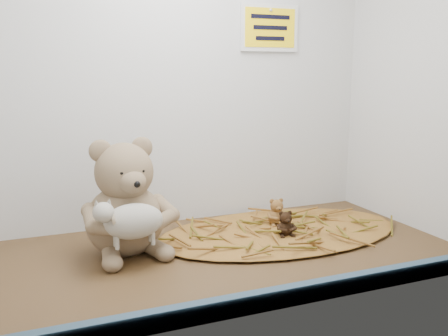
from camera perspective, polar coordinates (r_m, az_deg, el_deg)
name	(u,v)px	position (r cm, az deg, el deg)	size (l,w,h in cm)	color
alcove_shell	(195,61)	(119.64, -3.36, 12.11)	(120.40, 60.20, 90.40)	#462C18
front_rail	(265,300)	(94.12, 4.70, -14.77)	(119.28, 2.20, 3.60)	#335062
straw_bed	(280,231)	(135.25, 6.47, -7.15)	(67.91, 39.43, 1.31)	brown
main_teddy	(124,197)	(119.28, -11.34, -3.23)	(22.20, 23.43, 27.53)	#92765A
toy_lamb	(134,221)	(110.79, -10.29, -6.02)	(17.01, 10.38, 10.99)	beige
mini_teddy_tan	(276,210)	(138.46, 6.01, -4.84)	(5.92, 6.25, 7.34)	brown
mini_teddy_brown	(285,222)	(129.62, 7.04, -6.16)	(5.27, 5.56, 6.53)	black
wall_sign	(269,28)	(150.74, 5.21, 15.67)	(16.00, 1.20, 11.00)	yellow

